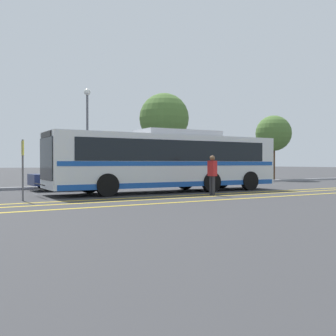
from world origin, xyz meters
The scene contains 12 objects.
ground_plane centered at (0.00, 0.00, 0.00)m, with size 220.00×220.00×0.00m, color #38383A.
lane_strip_0 centered at (0.36, -2.26, 0.00)m, with size 0.20×31.89×0.01m, color gold.
lane_strip_1 centered at (0.36, -3.29, 0.00)m, with size 0.20×31.89×0.01m, color gold.
lane_strip_2 centered at (0.36, -4.76, 0.00)m, with size 0.20×31.89×0.01m, color gold.
curb_strip centered at (0.36, 5.12, 0.07)m, with size 39.89×0.36×0.15m, color #99999E.
transit_bus centered at (0.37, -0.06, 1.60)m, with size 12.21×2.71×3.08m.
parked_car_1 centered at (-3.34, 3.80, 0.67)m, with size 4.30×1.90×1.28m.
pedestrian_0 centered at (1.01, -2.88, 1.02)m, with size 0.25×0.43×1.78m.
bus_stop_sign centered at (-6.77, -1.32, 1.48)m, with size 0.07×0.40×2.34m.
street_lamp centered at (-1.56, 6.62, 4.01)m, with size 0.41×0.41×6.06m.
tree_0 centered at (5.49, 9.36, 4.89)m, with size 3.83×3.83×6.82m.
tree_1 centered at (14.79, 7.10, 3.93)m, with size 2.98×2.98×5.44m.
Camera 1 is at (-9.47, -17.00, 1.45)m, focal length 42.00 mm.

